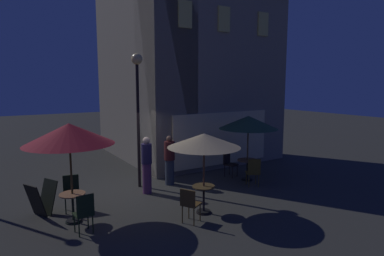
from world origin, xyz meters
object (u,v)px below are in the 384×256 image
cafe_chair_0 (190,202)px  cafe_table_1 (247,165)px  menu_sandwich_board (42,199)px  patio_umbrella_2 (69,134)px  patron_standing_1 (147,165)px  street_lamp_near_corner (138,90)px  cafe_chair_1 (229,162)px  cafe_chair_2 (253,170)px  cafe_table_0 (204,195)px  patio_umbrella_1 (248,123)px  cafe_chair_4 (71,190)px  cafe_table_2 (73,203)px  patio_umbrella_0 (204,141)px  patron_standing_0 (170,160)px  cafe_chair_3 (84,211)px

cafe_chair_0 → cafe_table_1: bearing=-0.1°
menu_sandwich_board → patio_umbrella_2: patio_umbrella_2 is taller
cafe_table_1 → patron_standing_1: patron_standing_1 is taller
street_lamp_near_corner → cafe_chair_1: bearing=-10.2°
cafe_chair_0 → cafe_chair_2: cafe_chair_2 is taller
cafe_table_0 → cafe_chair_2: bearing=20.1°
cafe_table_1 → cafe_chair_1: 0.77m
patio_umbrella_1 → cafe_chair_4: patio_umbrella_1 is taller
cafe_table_2 → patio_umbrella_1: 6.33m
cafe_table_1 → patio_umbrella_0: 3.72m
patio_umbrella_0 → patron_standing_1: patio_umbrella_0 is taller
menu_sandwich_board → cafe_chair_4: 0.75m
cafe_table_0 → cafe_table_2: 3.34m
cafe_table_2 → patron_standing_0: (3.50, 1.46, 0.35)m
cafe_chair_1 → street_lamp_near_corner: bearing=-119.8°
street_lamp_near_corner → patio_umbrella_0: (0.59, -3.01, -1.27)m
cafe_chair_1 → patron_standing_1: bearing=-107.2°
cafe_table_1 → cafe_chair_4: bearing=176.3°
cafe_table_2 → patio_umbrella_1: bearing=4.2°
patron_standing_0 → patron_standing_1: 1.12m
menu_sandwich_board → patron_standing_1: 3.11m
patron_standing_1 → patio_umbrella_0: bearing=47.2°
cafe_chair_0 → patio_umbrella_0: bearing=-0.0°
cafe_table_1 → patio_umbrella_1: patio_umbrella_1 is taller
patio_umbrella_1 → patron_standing_1: size_ratio=1.28×
street_lamp_near_corner → cafe_chair_3: size_ratio=4.57×
cafe_table_0 → cafe_chair_1: size_ratio=0.84×
cafe_table_0 → patio_umbrella_0: 1.47m
street_lamp_near_corner → cafe_table_2: 4.12m
cafe_chair_3 → patron_standing_0: patron_standing_0 is taller
patio_umbrella_2 → cafe_chair_1: size_ratio=2.83×
cafe_chair_3 → cafe_table_0: bearing=-102.8°
cafe_table_0 → patio_umbrella_2: patio_umbrella_2 is taller
menu_sandwich_board → patio_umbrella_0: (3.71, -2.10, 1.51)m
cafe_table_0 → patio_umbrella_1: bearing=29.2°
cafe_table_2 → cafe_chair_2: bearing=-2.6°
cafe_table_2 → patio_umbrella_2: bearing=0.0°
cafe_table_1 → patron_standing_0: bearing=158.9°
cafe_chair_1 → patio_umbrella_2: bearing=-98.3°
cafe_chair_1 → patio_umbrella_0: bearing=-68.4°
cafe_chair_4 → street_lamp_near_corner: bearing=121.0°
cafe_table_1 → cafe_chair_4: size_ratio=0.77×
cafe_chair_2 → patron_standing_0: 2.85m
cafe_table_2 → patio_umbrella_1: patio_umbrella_1 is taller
patio_umbrella_1 → cafe_chair_4: bearing=176.3°
cafe_chair_1 → patron_standing_0: (-2.35, 0.28, 0.31)m
street_lamp_near_corner → cafe_table_1: size_ratio=5.90×
cafe_chair_4 → cafe_table_2: bearing=-0.0°
cafe_table_2 → patron_standing_0: 3.81m
menu_sandwich_board → cafe_chair_0: size_ratio=0.99×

